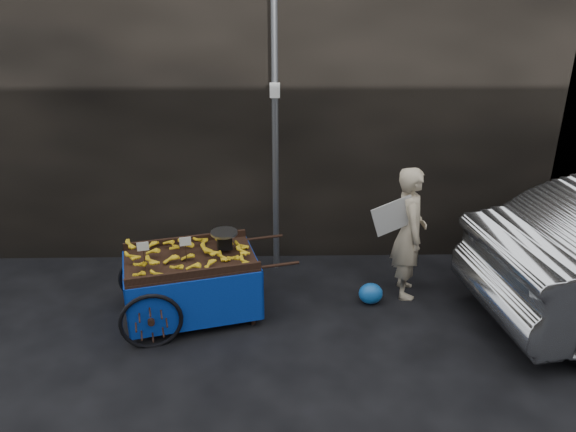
{
  "coord_description": "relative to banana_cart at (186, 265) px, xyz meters",
  "views": [
    {
      "loc": [
        0.33,
        -5.44,
        3.7
      ],
      "look_at": [
        0.44,
        0.5,
        1.1
      ],
      "focal_mm": 35.0,
      "sensor_mm": 36.0,
      "label": 1
    }
  ],
  "objects": [
    {
      "name": "vendor",
      "position": [
        2.61,
        0.47,
        0.16
      ],
      "size": [
        0.74,
        0.62,
        1.65
      ],
      "rotation": [
        0.0,
        0.0,
        1.51
      ],
      "color": "#BDAB8C",
      "rests_on": "ground"
    },
    {
      "name": "building_wall",
      "position": [
        1.1,
        2.48,
        1.83
      ],
      "size": [
        13.5,
        2.0,
        5.0
      ],
      "color": "black",
      "rests_on": "ground"
    },
    {
      "name": "plastic_bag",
      "position": [
        2.15,
        0.23,
        -0.54
      ],
      "size": [
        0.29,
        0.23,
        0.26
      ],
      "primitive_type": "ellipsoid",
      "color": "blue",
      "rests_on": "ground"
    },
    {
      "name": "banana_cart",
      "position": [
        0.0,
        0.0,
        0.0
      ],
      "size": [
        2.15,
        1.35,
        1.08
      ],
      "rotation": [
        0.0,
        0.0,
        0.25
      ],
      "color": "black",
      "rests_on": "ground"
    },
    {
      "name": "ground",
      "position": [
        0.71,
        -0.12,
        -0.67
      ],
      "size": [
        80.0,
        80.0,
        0.0
      ],
      "primitive_type": "plane",
      "color": "black",
      "rests_on": "ground"
    },
    {
      "name": "street_pole",
      "position": [
        1.01,
        1.17,
        1.34
      ],
      "size": [
        0.12,
        0.1,
        4.0
      ],
      "color": "slate",
      "rests_on": "ground"
    }
  ]
}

